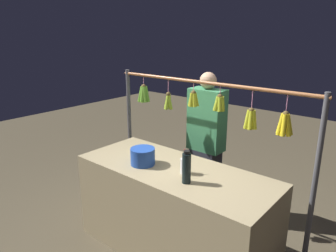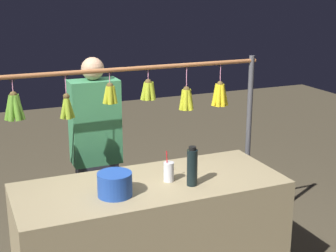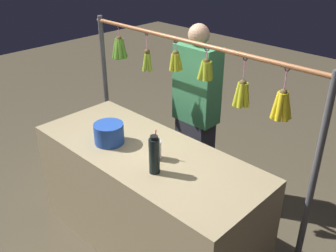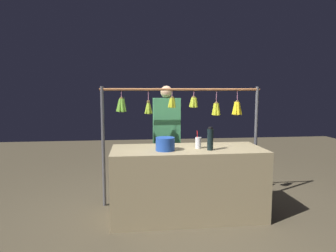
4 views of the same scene
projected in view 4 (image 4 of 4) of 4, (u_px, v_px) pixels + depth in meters
ground_plane at (187, 215)px, 3.73m from camera, size 12.00×12.00×0.00m
market_counter at (187, 182)px, 3.68m from camera, size 1.85×0.76×0.86m
display_rack at (183, 118)px, 4.04m from camera, size 2.19×0.15×1.62m
water_bottle at (210, 139)px, 3.50m from camera, size 0.07×0.07×0.28m
blue_bucket at (165, 144)px, 3.48m from camera, size 0.23×0.23×0.16m
drink_cup at (198, 143)px, 3.62m from camera, size 0.07×0.07×0.22m
vendor_person at (167, 142)px, 4.38m from camera, size 0.39×0.21×1.64m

